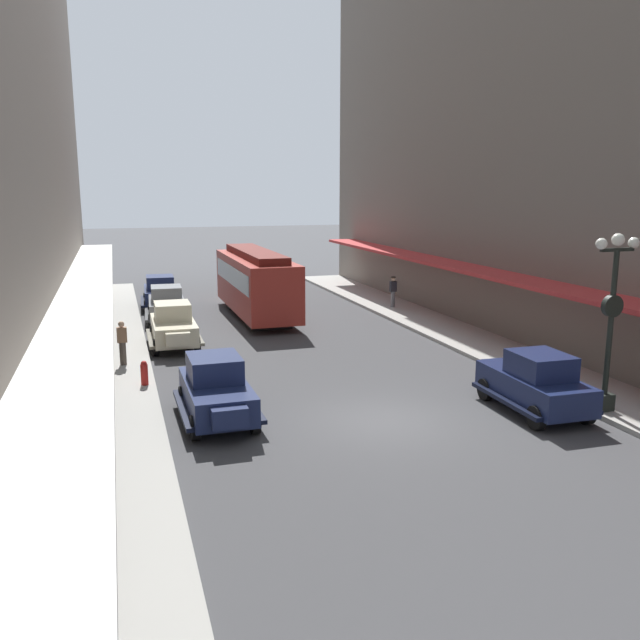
{
  "coord_description": "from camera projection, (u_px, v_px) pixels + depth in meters",
  "views": [
    {
      "loc": [
        -7.04,
        -16.56,
        6.52
      ],
      "look_at": [
        0.0,
        6.0,
        1.8
      ],
      "focal_mm": 36.91,
      "sensor_mm": 36.0,
      "label": 1
    }
  ],
  "objects": [
    {
      "name": "ground_plane",
      "position": [
        382.0,
        421.0,
        18.84
      ],
      "size": [
        200.0,
        200.0,
        0.0
      ],
      "primitive_type": "plane",
      "color": "#424244"
    },
    {
      "name": "sidewalk_left",
      "position": [
        108.0,
        448.0,
        16.63
      ],
      "size": [
        3.0,
        60.0,
        0.15
      ],
      "primitive_type": "cube",
      "color": "#A8A59E",
      "rests_on": "ground"
    },
    {
      "name": "sidewalk_right",
      "position": [
        599.0,
        394.0,
        21.01
      ],
      "size": [
        3.0,
        60.0,
        0.15
      ],
      "primitive_type": "cube",
      "color": "#A8A59E",
      "rests_on": "ground"
    },
    {
      "name": "parked_car_0",
      "position": [
        173.0,
        325.0,
        27.49
      ],
      "size": [
        2.17,
        4.27,
        1.84
      ],
      "color": "beige",
      "rests_on": "ground"
    },
    {
      "name": "parked_car_1",
      "position": [
        167.0,
        304.0,
        32.55
      ],
      "size": [
        2.3,
        4.32,
        1.84
      ],
      "color": "slate",
      "rests_on": "ground"
    },
    {
      "name": "parked_car_2",
      "position": [
        216.0,
        388.0,
        18.73
      ],
      "size": [
        2.17,
        4.27,
        1.84
      ],
      "color": "#19234C",
      "rests_on": "ground"
    },
    {
      "name": "parked_car_3",
      "position": [
        160.0,
        291.0,
        36.41
      ],
      "size": [
        2.26,
        4.3,
        1.84
      ],
      "color": "#19234C",
      "rests_on": "ground"
    },
    {
      "name": "parked_car_4",
      "position": [
        535.0,
        381.0,
        19.43
      ],
      "size": [
        2.22,
        4.29,
        1.84
      ],
      "color": "#19234C",
      "rests_on": "ground"
    },
    {
      "name": "streetcar",
      "position": [
        256.0,
        280.0,
        33.77
      ],
      "size": [
        2.57,
        9.61,
        3.46
      ],
      "color": "#A52D23",
      "rests_on": "ground"
    },
    {
      "name": "lamp_post_with_clock",
      "position": [
        611.0,
        315.0,
        18.76
      ],
      "size": [
        1.42,
        0.44,
        5.16
      ],
      "color": "black",
      "rests_on": "sidewalk_right"
    },
    {
      "name": "fire_hydrant",
      "position": [
        144.0,
        373.0,
        21.69
      ],
      "size": [
        0.24,
        0.24,
        0.82
      ],
      "color": "#B21E19",
      "rests_on": "sidewalk_left"
    },
    {
      "name": "pedestrian_0",
      "position": [
        393.0,
        291.0,
        35.96
      ],
      "size": [
        0.36,
        0.28,
        1.67
      ],
      "color": "slate",
      "rests_on": "sidewalk_right"
    },
    {
      "name": "pedestrian_1",
      "position": [
        122.0,
        343.0,
        24.09
      ],
      "size": [
        0.36,
        0.24,
        1.64
      ],
      "color": "#4C4238",
      "rests_on": "sidewalk_left"
    }
  ]
}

